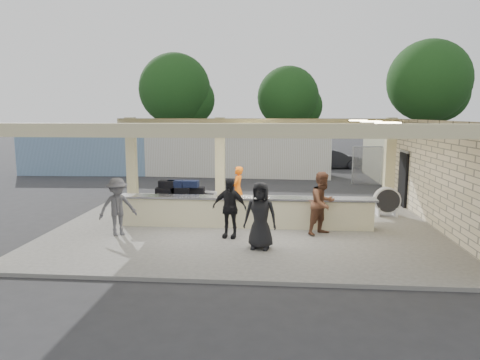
# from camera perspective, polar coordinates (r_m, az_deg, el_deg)

# --- Properties ---
(ground) EXTENTS (120.00, 120.00, 0.00)m
(ground) POSITION_cam_1_polar(r_m,az_deg,el_deg) (14.36, 0.88, -6.11)
(ground) COLOR #28282B
(ground) RESTS_ON ground
(pavilion) EXTENTS (12.01, 10.00, 3.55)m
(pavilion) POSITION_cam_1_polar(r_m,az_deg,el_deg) (14.72, 1.89, -0.38)
(pavilion) COLOR #605D59
(pavilion) RESTS_ON ground
(baggage_counter) EXTENTS (8.20, 0.58, 0.98)m
(baggage_counter) POSITION_cam_1_polar(r_m,az_deg,el_deg) (13.74, 0.74, -4.28)
(baggage_counter) COLOR beige
(baggage_counter) RESTS_ON pavilion
(luggage_cart) EXTENTS (2.41, 1.67, 1.32)m
(luggage_cart) POSITION_cam_1_polar(r_m,az_deg,el_deg) (15.03, -8.07, -2.25)
(luggage_cart) COLOR silver
(luggage_cart) RESTS_ON pavilion
(drum_fan) EXTENTS (0.92, 0.51, 1.02)m
(drum_fan) POSITION_cam_1_polar(r_m,az_deg,el_deg) (16.11, 18.99, -2.60)
(drum_fan) COLOR silver
(drum_fan) RESTS_ON pavilion
(baggage_handler) EXTENTS (0.48, 0.68, 1.70)m
(baggage_handler) POSITION_cam_1_polar(r_m,az_deg,el_deg) (15.73, -0.31, -1.25)
(baggage_handler) COLOR orange
(baggage_handler) RESTS_ON pavilion
(passenger_a) EXTENTS (0.97, 0.91, 1.90)m
(passenger_a) POSITION_cam_1_polar(r_m,az_deg,el_deg) (13.03, 10.97, -3.07)
(passenger_a) COLOR brown
(passenger_a) RESTS_ON pavilion
(passenger_b) EXTENTS (1.09, 0.57, 1.76)m
(passenger_b) POSITION_cam_1_polar(r_m,az_deg,el_deg) (12.50, -1.43, -3.75)
(passenger_b) COLOR black
(passenger_b) RESTS_ON pavilion
(passenger_c) EXTENTS (1.14, 0.97, 1.74)m
(passenger_c) POSITION_cam_1_polar(r_m,az_deg,el_deg) (13.22, -16.01, -3.46)
(passenger_c) COLOR #4A4A4E
(passenger_c) RESTS_ON pavilion
(passenger_d) EXTENTS (0.93, 0.49, 1.82)m
(passenger_d) POSITION_cam_1_polar(r_m,az_deg,el_deg) (11.48, 2.73, -4.74)
(passenger_d) COLOR black
(passenger_d) RESTS_ON pavilion
(car_white_a) EXTENTS (5.39, 3.94, 1.39)m
(car_white_a) POSITION_cam_1_polar(r_m,az_deg,el_deg) (28.42, 22.19, 2.10)
(car_white_a) COLOR silver
(car_white_a) RESTS_ON ground
(car_white_b) EXTENTS (5.11, 3.14, 1.51)m
(car_white_b) POSITION_cam_1_polar(r_m,az_deg,el_deg) (29.70, 27.77, 2.12)
(car_white_b) COLOR silver
(car_white_b) RESTS_ON ground
(car_dark) EXTENTS (3.91, 1.64, 1.27)m
(car_dark) POSITION_cam_1_polar(r_m,az_deg,el_deg) (29.95, 12.39, 2.74)
(car_dark) COLOR black
(car_dark) RESTS_ON ground
(container_white) EXTENTS (12.19, 3.09, 2.62)m
(container_white) POSITION_cam_1_polar(r_m,az_deg,el_deg) (25.86, -1.57, 3.51)
(container_white) COLOR silver
(container_white) RESTS_ON ground
(container_blue) EXTENTS (9.71, 2.78, 2.50)m
(container_blue) POSITION_cam_1_polar(r_m,az_deg,el_deg) (27.94, -18.00, 3.36)
(container_blue) COLOR #7697BD
(container_blue) RESTS_ON ground
(fence) EXTENTS (12.06, 0.06, 2.03)m
(fence) POSITION_cam_1_polar(r_m,az_deg,el_deg) (25.10, 28.40, 1.71)
(fence) COLOR gray
(fence) RESTS_ON ground
(tree_left) EXTENTS (6.60, 6.30, 9.00)m
(tree_left) POSITION_cam_1_polar(r_m,az_deg,el_deg) (39.02, -8.14, 11.51)
(tree_left) COLOR #382619
(tree_left) RESTS_ON ground
(tree_mid) EXTENTS (6.00, 5.60, 8.00)m
(tree_mid) POSITION_cam_1_polar(r_m,az_deg,el_deg) (40.05, 6.88, 10.57)
(tree_mid) COLOR #382619
(tree_mid) RESTS_ON ground
(tree_right) EXTENTS (7.20, 7.00, 10.00)m
(tree_right) POSITION_cam_1_polar(r_m,az_deg,el_deg) (41.31, 24.20, 11.55)
(tree_right) COLOR #382619
(tree_right) RESTS_ON ground
(adjacent_building) EXTENTS (6.00, 8.00, 3.20)m
(adjacent_building) POSITION_cam_1_polar(r_m,az_deg,el_deg) (25.42, 24.49, 3.29)
(adjacent_building) COLOR #B3B28E
(adjacent_building) RESTS_ON ground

